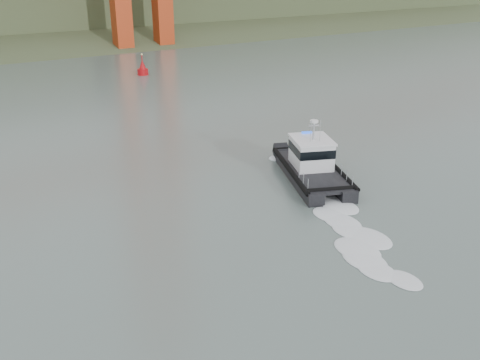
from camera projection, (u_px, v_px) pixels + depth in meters
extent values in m
plane|color=slate|center=(293.00, 258.00, 29.65)|extent=(400.00, 400.00, 0.00)
cube|color=#374A2A|center=(3.00, 46.00, 101.97)|extent=(500.00, 44.72, 16.25)
cube|color=black|center=(297.00, 175.00, 39.98)|extent=(4.55, 9.42, 1.05)
cube|color=black|center=(327.00, 173.00, 40.38)|extent=(4.55, 9.42, 1.05)
cube|color=black|center=(314.00, 171.00, 39.62)|extent=(6.28, 9.05, 0.22)
cube|color=white|center=(311.00, 153.00, 39.99)|extent=(3.60, 3.90, 2.02)
cube|color=black|center=(311.00, 149.00, 39.85)|extent=(3.66, 3.97, 0.66)
cube|color=white|center=(312.00, 139.00, 39.58)|extent=(3.82, 4.13, 0.14)
cylinder|color=#9B9FA4|center=(314.00, 131.00, 39.06)|extent=(0.14, 0.14, 1.58)
cylinder|color=white|center=(314.00, 121.00, 38.77)|extent=(0.61, 0.61, 0.16)
cylinder|color=#B10C11|center=(143.00, 72.00, 76.30)|extent=(1.53, 1.53, 1.02)
cone|color=#B10C11|center=(142.00, 65.00, 75.91)|extent=(1.19, 1.19, 1.53)
cylinder|color=#B10C11|center=(142.00, 58.00, 75.52)|extent=(0.14, 0.14, 0.85)
sphere|color=#E5D87F|center=(142.00, 54.00, 75.32)|extent=(0.26, 0.26, 0.26)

